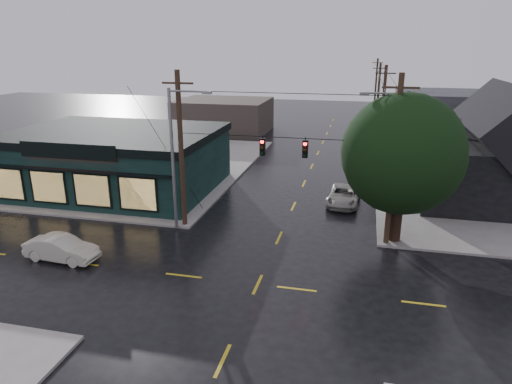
% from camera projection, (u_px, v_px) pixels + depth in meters
% --- Properties ---
extents(ground_plane, '(160.00, 160.00, 0.00)m').
position_uv_depth(ground_plane, '(258.00, 284.00, 23.12)').
color(ground_plane, black).
extents(sidewalk_nw, '(28.00, 28.00, 0.15)m').
position_uv_depth(sidewalk_nw, '(109.00, 164.00, 45.95)').
color(sidewalk_nw, gray).
rests_on(sidewalk_nw, ground).
extents(pizza_shop, '(16.30, 12.34, 4.90)m').
position_uv_depth(pizza_shop, '(116.00, 159.00, 37.56)').
color(pizza_shop, black).
rests_on(pizza_shop, ground).
extents(ne_building, '(12.60, 11.60, 8.75)m').
position_uv_depth(ne_building, '(503.00, 144.00, 34.22)').
color(ne_building, black).
rests_on(ne_building, ground).
extents(corner_tree, '(7.10, 7.10, 8.96)m').
position_uv_depth(corner_tree, '(403.00, 154.00, 26.37)').
color(corner_tree, black).
rests_on(corner_tree, ground).
extents(utility_pole_nw, '(2.00, 0.32, 10.15)m').
position_uv_depth(utility_pole_nw, '(185.00, 226.00, 30.55)').
color(utility_pole_nw, black).
rests_on(utility_pole_nw, ground).
extents(utility_pole_ne, '(2.00, 0.32, 10.15)m').
position_uv_depth(utility_pole_ne, '(386.00, 244.00, 27.73)').
color(utility_pole_ne, black).
rests_on(utility_pole_ne, ground).
extents(utility_pole_far_a, '(2.00, 0.32, 9.65)m').
position_uv_depth(utility_pole_far_a, '(378.00, 160.00, 47.63)').
color(utility_pole_far_a, black).
rests_on(utility_pole_far_a, ground).
extents(utility_pole_far_b, '(2.00, 0.32, 9.15)m').
position_uv_depth(utility_pole_far_b, '(375.00, 128.00, 66.14)').
color(utility_pole_far_b, black).
rests_on(utility_pole_far_b, ground).
extents(utility_pole_far_c, '(2.00, 0.32, 9.15)m').
position_uv_depth(utility_pole_far_c, '(374.00, 109.00, 84.66)').
color(utility_pole_far_c, black).
rests_on(utility_pole_far_c, ground).
extents(span_signal_assembly, '(13.00, 0.48, 1.23)m').
position_uv_depth(span_signal_assembly, '(284.00, 147.00, 27.35)').
color(span_signal_assembly, black).
rests_on(span_signal_assembly, ground).
extents(streetlight_nw, '(5.40, 0.30, 9.15)m').
position_uv_depth(streetlight_nw, '(177.00, 229.00, 29.97)').
color(streetlight_nw, gray).
rests_on(streetlight_nw, ground).
extents(streetlight_ne, '(5.40, 0.30, 9.15)m').
position_uv_depth(streetlight_ne, '(393.00, 241.00, 28.27)').
color(streetlight_ne, gray).
rests_on(streetlight_ne, ground).
extents(bg_building_west, '(12.00, 10.00, 4.40)m').
position_uv_depth(bg_building_west, '(224.00, 116.00, 62.50)').
color(bg_building_west, '#3F362E').
rests_on(bg_building_west, ground).
extents(bg_building_east, '(14.00, 12.00, 5.60)m').
position_uv_depth(bg_building_east, '(451.00, 114.00, 60.44)').
color(bg_building_east, '#222327').
rests_on(bg_building_east, ground).
extents(sedan_cream, '(4.28, 1.71, 1.38)m').
position_uv_depth(sedan_cream, '(61.00, 249.00, 25.55)').
color(sedan_cream, beige).
rests_on(sedan_cream, ground).
extents(suv_silver, '(2.53, 4.99, 1.35)m').
position_uv_depth(suv_silver, '(344.00, 195.00, 34.54)').
color(suv_silver, gray).
rests_on(suv_silver, ground).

